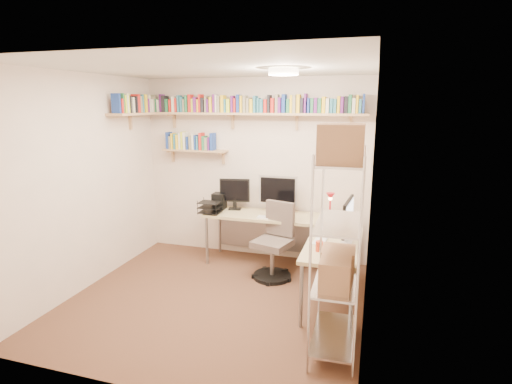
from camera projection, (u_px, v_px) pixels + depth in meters
The scene contains 6 objects.
ground at pixel (215, 300), 4.47m from camera, with size 3.20×3.20×0.00m, color #4A2A1F.
room_shell at pixel (213, 163), 4.14m from camera, with size 3.24×3.04×2.52m.
wall_shelves at pixel (219, 114), 5.36m from camera, with size 3.12×1.09×0.79m.
corner_desk at pixel (278, 221), 5.08m from camera, with size 2.15×1.78×1.21m.
office_chair at pixel (275, 246), 5.00m from camera, with size 0.52×0.53×0.95m.
wire_rack at pixel (339, 211), 3.28m from camera, with size 0.40×0.79×2.01m.
Camera 1 is at (1.61, -3.80, 2.16)m, focal length 28.00 mm.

